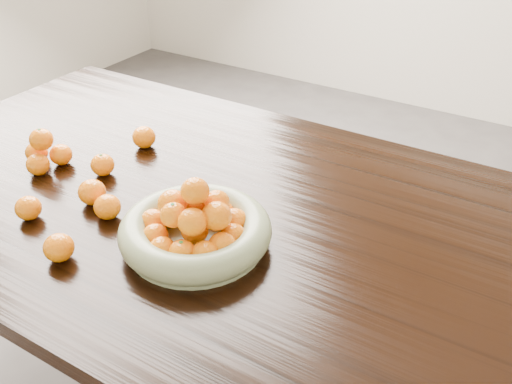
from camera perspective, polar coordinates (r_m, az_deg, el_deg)
The scene contains 9 objects.
dining_table at distance 1.31m, azimuth -0.60°, elevation -5.54°, with size 2.00×1.00×0.75m.
fruit_bowl at distance 1.15m, azimuth -6.08°, elevation -3.62°, with size 0.31×0.31×0.15m.
orange_pyramid at distance 1.51m, azimuth -20.42°, elevation 3.72°, with size 0.12×0.12×0.10m.
loose_orange_0 at distance 1.44m, azimuth -15.10°, elevation 2.65°, with size 0.06×0.06×0.05m, color orange.
loose_orange_1 at distance 1.18m, azimuth -19.12°, elevation -5.28°, with size 0.06×0.06×0.06m, color orange.
loose_orange_2 at distance 1.27m, azimuth -14.64°, elevation -1.45°, with size 0.06×0.06×0.05m, color orange.
loose_orange_3 at distance 1.54m, azimuth -11.14°, elevation 5.40°, with size 0.06×0.06×0.06m, color orange.
loose_orange_4 at distance 1.33m, azimuth -16.08°, elevation -0.01°, with size 0.06×0.06×0.06m, color orange.
loose_orange_5 at distance 1.32m, azimuth -21.81°, elevation -1.50°, with size 0.06×0.06×0.05m, color orange.
Camera 1 is at (0.55, -0.87, 1.46)m, focal length 40.00 mm.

